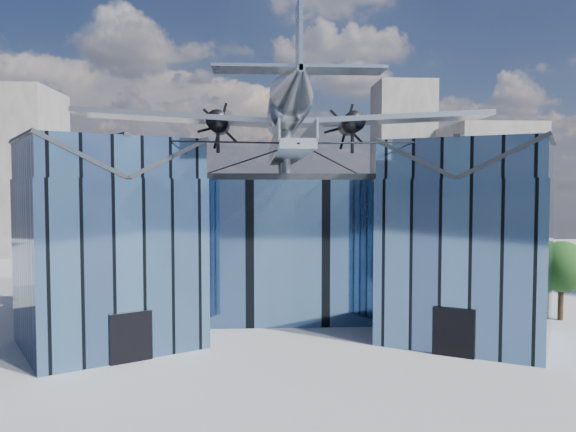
{
  "coord_description": "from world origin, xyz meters",
  "views": [
    {
      "loc": [
        -1.97,
        -33.46,
        9.06
      ],
      "look_at": [
        0.0,
        2.0,
        7.2
      ],
      "focal_mm": 35.0,
      "sensor_mm": 36.0,
      "label": 1
    }
  ],
  "objects": [
    {
      "name": "ground_plane",
      "position": [
        0.0,
        0.0,
        0.0
      ],
      "size": [
        120.0,
        120.0,
        0.0
      ],
      "primitive_type": "plane",
      "color": "gray"
    },
    {
      "name": "bg_towers",
      "position": [
        1.45,
        50.49,
        10.01
      ],
      "size": [
        77.0,
        24.5,
        26.0
      ],
      "color": "gray",
      "rests_on": "ground"
    },
    {
      "name": "museum",
      "position": [
        0.0,
        5.82,
        5.54
      ],
      "size": [
        32.88,
        24.5,
        17.6
      ],
      "color": "#486893",
      "rests_on": "ground"
    },
    {
      "name": "tree_plaza_e",
      "position": [
        18.63,
        3.17,
        3.65
      ],
      "size": [
        4.52,
        4.52,
        5.39
      ],
      "rotation": [
        0.0,
        0.0,
        0.4
      ],
      "color": "#301F13",
      "rests_on": "ground"
    }
  ]
}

